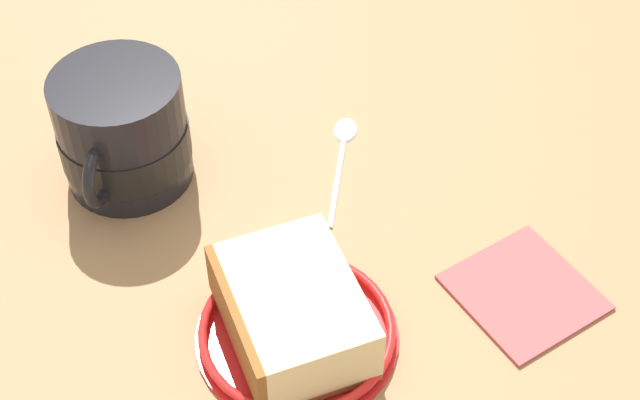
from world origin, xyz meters
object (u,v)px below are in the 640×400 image
at_px(small_plate, 297,332).
at_px(folded_napkin, 524,291).
at_px(cake_slice, 293,312).
at_px(tea_mug, 123,132).
at_px(teaspoon, 343,144).

relative_size(small_plate, folded_napkin, 1.52).
distance_m(cake_slice, folded_napkin, 0.17).
bearing_deg(tea_mug, folded_napkin, -79.16).
distance_m(small_plate, cake_slice, 0.03).
relative_size(small_plate, tea_mug, 1.15).
bearing_deg(cake_slice, tea_mug, 72.80).
bearing_deg(teaspoon, small_plate, -157.41).
xyz_separation_m(cake_slice, teaspoon, (0.18, 0.07, -0.03)).
height_order(small_plate, folded_napkin, small_plate).
relative_size(tea_mug, teaspoon, 1.03).
xyz_separation_m(small_plate, cake_slice, (-0.00, 0.00, 0.02)).
height_order(teaspoon, folded_napkin, teaspoon).
xyz_separation_m(small_plate, folded_napkin, (0.12, -0.12, -0.00)).
height_order(cake_slice, tea_mug, tea_mug).
height_order(small_plate, tea_mug, tea_mug).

